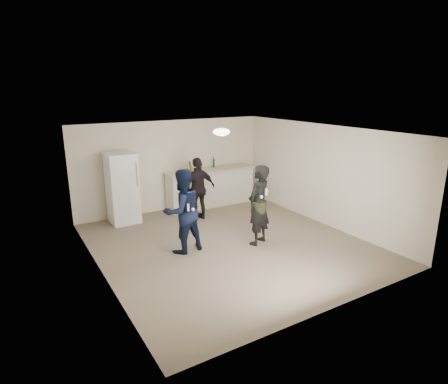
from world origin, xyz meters
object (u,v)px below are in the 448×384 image
shaker (198,168)px  fridge (122,188)px  man (182,211)px  spectator (198,189)px  counter (211,188)px  woman (259,205)px

shaker → fridge: bearing=-179.5°
man → spectator: (1.20, 1.61, -0.06)m
counter → shaker: 0.78m
counter → spectator: 1.26m
counter → fridge: (-2.60, -0.07, 0.38)m
woman → spectator: woman is taller
counter → man: 3.25m
spectator → counter: bearing=-137.4°
shaker → man: size_ratio=0.10×
counter → fridge: fridge is taller
man → woman: woman is taller
spectator → shaker: bearing=-120.7°
woman → spectator: bearing=-104.0°
counter → man: size_ratio=1.46×
fridge → spectator: (1.74, -0.81, -0.08)m
spectator → woman: bearing=97.3°
shaker → spectator: bearing=-117.3°
fridge → woman: bearing=-53.6°
counter → shaker: (-0.42, -0.05, 0.65)m
counter → woman: size_ratio=1.46×
woman → man: bearing=-41.5°
counter → fridge: 2.62m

